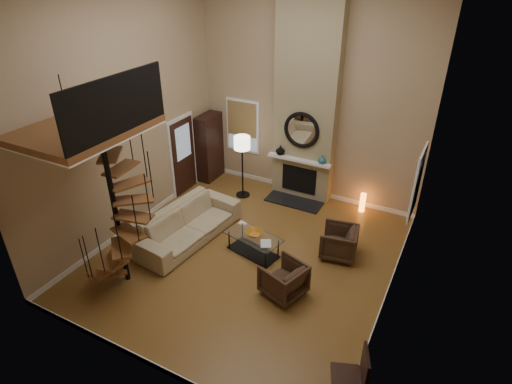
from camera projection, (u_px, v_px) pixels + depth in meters
The scene contains 32 objects.
ground at pixel (248, 255), 9.32m from camera, with size 6.00×6.50×0.01m, color olive.
back_wall at pixel (309, 94), 10.47m from camera, with size 6.00×0.02×5.50m, color tan.
front_wall at pixel (125, 224), 5.46m from camera, with size 6.00×0.02×5.50m, color tan.
left_wall at pixel (125, 114), 9.18m from camera, with size 0.02×6.50×5.50m, color tan.
right_wall at pixel (411, 172), 6.75m from camera, with size 0.02×6.50×5.50m, color tan.
baseboard_back at pixel (303, 190), 11.79m from camera, with size 6.00×0.02×0.12m, color white.
baseboard_front at pixel (151, 363), 6.79m from camera, with size 6.00×0.02×0.12m, color white.
baseboard_left at pixel (142, 219), 10.50m from camera, with size 0.02×6.50×0.12m, color white.
baseboard_right at pixel (385, 298), 8.08m from camera, with size 0.02×6.50×0.12m, color white.
chimney_breast at pixel (307, 96), 10.32m from camera, with size 1.60×0.38×5.50m, color #938560.
hearth at pixel (294, 202), 11.29m from camera, with size 1.50×0.60×0.04m, color black.
firebox at pixel (299, 180), 11.25m from camera, with size 0.95×0.02×0.72m, color black.
mantel at pixel (299, 160), 10.89m from camera, with size 1.70×0.18×0.06m, color white.
mirror_frame at pixel (301, 130), 10.55m from camera, with size 0.94×0.94×0.10m, color black.
mirror_disc at pixel (302, 130), 10.56m from camera, with size 0.80×0.80×0.01m, color white.
vase_left at pixel (280, 150), 11.07m from camera, with size 0.24×0.24×0.25m, color black.
vase_right at pixel (322, 159), 10.62m from camera, with size 0.20×0.20×0.21m, color #1C5C63.
window_back at pixel (243, 125), 11.77m from camera, with size 1.02×0.06×1.52m.
window_right at pixel (417, 182), 8.86m from camera, with size 0.06×1.02×1.52m.
entry_door at pixel (183, 156), 11.38m from camera, with size 0.10×1.05×2.16m.
loft at pixel (89, 127), 7.16m from camera, with size 1.70×2.20×1.09m.
spiral_stair at pixel (115, 204), 7.78m from camera, with size 1.47×1.47×4.06m.
hutch at pixel (210, 147), 12.12m from camera, with size 0.41×0.86×1.93m, color black.
sofa at pixel (188, 224), 9.70m from camera, with size 2.69×1.05×0.79m, color tan.
armchair_near at pixel (342, 243), 9.13m from camera, with size 0.74×0.76×0.70m, color #3E291C.
armchair_far at pixel (286, 281), 8.06m from camera, with size 0.73×0.75×0.69m, color #3E291C.
coffee_table at pixel (253, 242), 9.25m from camera, with size 1.34×0.87×0.46m.
bowl at pixel (254, 233), 9.19m from camera, with size 0.37×0.37×0.09m, color orange.
book at pixel (265, 244), 8.91m from camera, with size 0.22×0.30×0.03m, color gray.
floor_lamp at pixel (242, 148), 10.94m from camera, with size 0.42×0.42×1.74m.
accent_lamp at pixel (363, 203), 10.80m from camera, with size 0.14×0.14×0.51m, color orange.
side_chair at pixel (355, 376), 6.06m from camera, with size 0.63×0.63×1.01m.
Camera 1 is at (3.61, -6.49, 5.79)m, focal length 29.73 mm.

